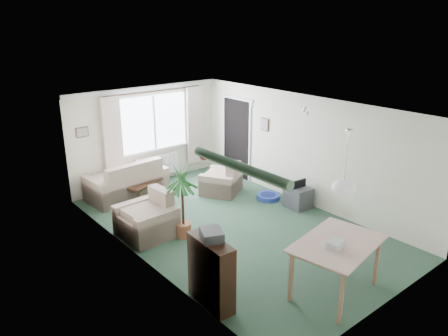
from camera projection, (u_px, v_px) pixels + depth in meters
ground at (234, 227)px, 8.62m from camera, size 6.50×6.50×0.00m
window at (154, 122)px, 10.61m from camera, size 1.80×0.03×1.30m
curtain_rod at (154, 91)px, 10.30m from camera, size 2.60×0.03×0.03m
curtain_left at (113, 140)px, 9.92m from camera, size 0.45×0.08×2.00m
curtain_right at (195, 125)px, 11.30m from camera, size 0.45×0.08×2.00m
radiator at (157, 166)px, 10.94m from camera, size 1.20×0.10×0.55m
doorway at (237, 139)px, 11.10m from camera, size 0.03×0.95×2.00m
pendant_lamp at (344, 188)px, 6.58m from camera, size 0.36×0.36×0.36m
tinsel_garland at (239, 167)px, 5.05m from camera, size 1.60×1.60×0.12m
bauble_cluster_a at (253, 101)px, 9.34m from camera, size 0.20×0.20×0.20m
bauble_cluster_b at (305, 108)px, 8.64m from camera, size 0.20×0.20×0.20m
wall_picture_back at (82, 132)px, 9.51m from camera, size 0.28×0.03×0.22m
wall_picture_right at (265, 125)px, 10.19m from camera, size 0.03×0.24×0.30m
sofa at (126, 178)px, 9.96m from camera, size 1.83×1.06×0.88m
armchair_corner at (221, 177)px, 10.20m from camera, size 1.14×1.12×0.76m
armchair_left at (146, 215)px, 8.15m from camera, size 0.95×1.00×0.86m
coffee_table at (142, 190)px, 9.89m from camera, size 1.03×0.82×0.41m
photo_frame at (140, 179)px, 9.80m from camera, size 0.12×0.03×0.16m
bookshelf at (211, 273)px, 6.15m from camera, size 0.34×0.85×1.02m
hifi_box at (212, 235)px, 6.00m from camera, size 0.40×0.43×0.14m
houseplant at (183, 201)px, 8.01m from camera, size 0.64×0.64×1.45m
dining_table at (335, 268)px, 6.44m from camera, size 1.45×1.10×0.82m
gift_box at (335, 245)px, 6.15m from camera, size 0.28×0.22×0.12m
tv_cube at (298, 197)px, 9.45m from camera, size 0.49×0.53×0.46m
pet_bed at (268, 197)px, 9.94m from camera, size 0.61×0.61×0.11m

